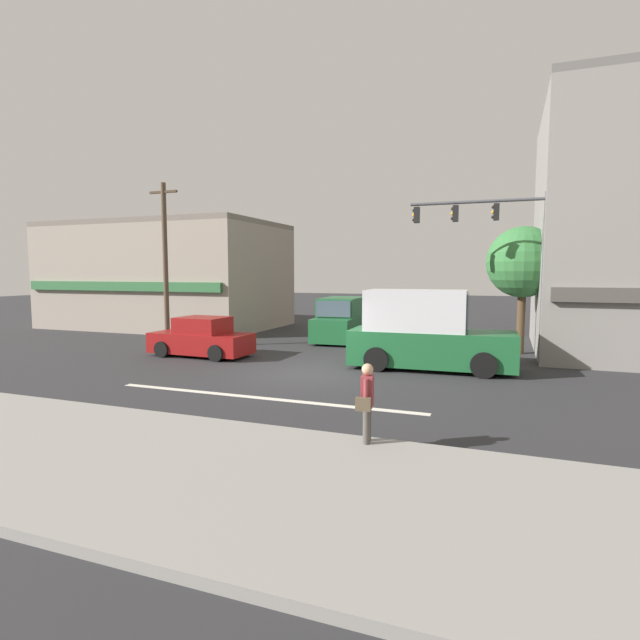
# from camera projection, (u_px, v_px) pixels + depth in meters

# --- Properties ---
(ground_plane) EXTENTS (120.00, 120.00, 0.00)m
(ground_plane) POSITION_uv_depth(u_px,v_px,m) (310.00, 373.00, 16.65)
(ground_plane) COLOR #2B2B2D
(lane_marking_stripe) EXTENTS (9.00, 0.24, 0.01)m
(lane_marking_stripe) POSITION_uv_depth(u_px,v_px,m) (261.00, 398.00, 13.39)
(lane_marking_stripe) COLOR silver
(lane_marking_stripe) RESTS_ON ground
(sidewalk_curb) EXTENTS (40.00, 5.00, 0.16)m
(sidewalk_curb) POSITION_uv_depth(u_px,v_px,m) (129.00, 461.00, 8.72)
(sidewalk_curb) COLOR gray
(sidewalk_curb) RESTS_ON ground
(building_left_block) EXTENTS (13.58, 8.41, 6.32)m
(building_left_block) POSITION_uv_depth(u_px,v_px,m) (168.00, 276.00, 31.03)
(building_left_block) COLOR gray
(building_left_block) RESTS_ON ground
(street_tree) EXTENTS (2.91, 2.91, 5.24)m
(street_tree) POSITION_uv_depth(u_px,v_px,m) (523.00, 263.00, 20.35)
(street_tree) COLOR #4C3823
(street_tree) RESTS_ON ground
(utility_pole_near_left) EXTENTS (1.40, 0.22, 7.26)m
(utility_pole_near_left) POSITION_uv_depth(u_px,v_px,m) (165.00, 263.00, 22.06)
(utility_pole_near_left) COLOR brown
(utility_pole_near_left) RESTS_ON ground
(traffic_light_mast) EXTENTS (4.89, 0.27, 6.20)m
(traffic_light_mast) POSITION_uv_depth(u_px,v_px,m) (506.00, 246.00, 18.10)
(traffic_light_mast) COLOR #47474C
(traffic_light_mast) RESTS_ON ground
(box_truck_waiting_far) EXTENTS (5.68, 2.43, 2.75)m
(box_truck_waiting_far) POSITION_uv_depth(u_px,v_px,m) (426.00, 333.00, 17.31)
(box_truck_waiting_far) COLOR #1E6033
(box_truck_waiting_far) RESTS_ON ground
(van_parked_curbside) EXTENTS (2.26, 4.71, 2.11)m
(van_parked_curbside) POSITION_uv_depth(u_px,v_px,m) (341.00, 320.00, 24.66)
(van_parked_curbside) COLOR #1E6033
(van_parked_curbside) RESTS_ON ground
(sedan_crossing_rightbound) EXTENTS (4.15, 1.98, 1.58)m
(sedan_crossing_rightbound) POSITION_uv_depth(u_px,v_px,m) (201.00, 339.00, 20.01)
(sedan_crossing_rightbound) COLOR maroon
(sedan_crossing_rightbound) RESTS_ON ground
(pedestrian_foreground_with_bag) EXTENTS (0.30, 0.69, 1.67)m
(pedestrian_foreground_with_bag) POSITION_uv_depth(u_px,v_px,m) (367.00, 402.00, 9.35)
(pedestrian_foreground_with_bag) COLOR #4C4742
(pedestrian_foreground_with_bag) RESTS_ON ground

